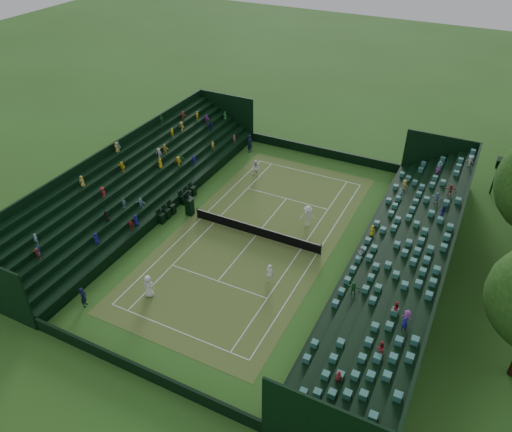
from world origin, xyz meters
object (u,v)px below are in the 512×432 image
object	(u,v)px
player_near_west	(149,286)
player_far_east	(308,216)
umpire_chair	(189,204)
player_near_east	(270,273)
player_far_west	(256,169)
tennis_net	(256,230)

from	to	relation	value
player_near_west	player_far_east	distance (m)	14.92
player_far_east	umpire_chair	bearing A→B (deg)	173.95
player_far_east	player_near_west	bearing A→B (deg)	-140.94
player_near_east	player_far_west	bearing A→B (deg)	-59.20
player_near_east	player_far_east	distance (m)	7.98
umpire_chair	player_near_east	world-z (taller)	umpire_chair
tennis_net	player_near_west	world-z (taller)	player_near_west
tennis_net	player_near_west	bearing A→B (deg)	-110.08
player_near_east	player_far_west	xyz separation A→B (m)	(-7.97, 13.56, 0.05)
player_far_west	player_far_east	distance (m)	9.59
umpire_chair	player_near_east	size ratio (longest dim) A/B	1.49
tennis_net	player_far_west	xyz separation A→B (m)	(-4.47, 8.85, 0.35)
player_near_east	player_far_west	world-z (taller)	player_far_west
umpire_chair	player_far_west	size ratio (longest dim) A/B	1.41
tennis_net	player_near_east	xyz separation A→B (m)	(3.49, -4.70, 0.31)
player_far_west	player_near_west	bearing A→B (deg)	-73.65
tennis_net	player_far_west	size ratio (longest dim) A/B	6.64
tennis_net	umpire_chair	size ratio (longest dim) A/B	4.72
player_near_west	umpire_chair	bearing A→B (deg)	-85.38
umpire_chair	player_far_west	world-z (taller)	umpire_chair
player_near_west	player_near_east	bearing A→B (deg)	-156.04
player_near_west	player_far_east	bearing A→B (deg)	-130.06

